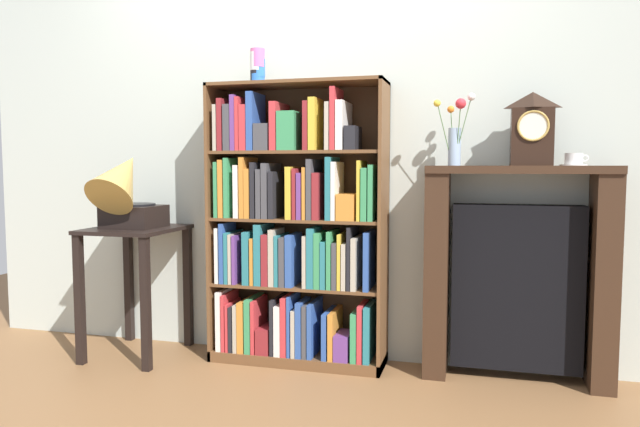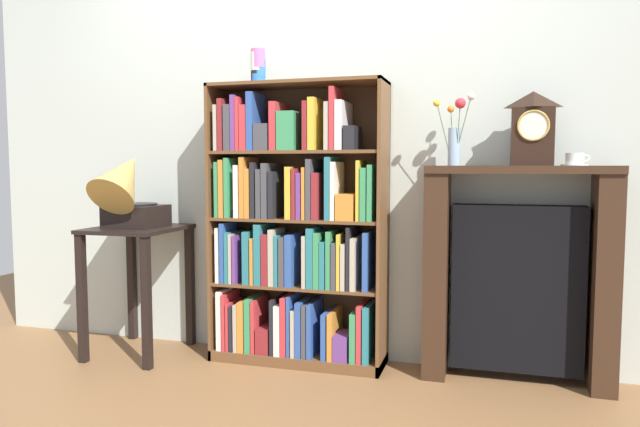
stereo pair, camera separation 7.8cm
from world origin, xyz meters
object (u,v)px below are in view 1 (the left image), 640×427
object	(u,v)px
mantel_clock	(532,129)
bookshelf	(293,238)
side_table_left	(136,261)
teacup_with_saucer	(574,160)
gramophone	(126,190)
cup_stack	(258,66)
fireplace_mantel	(517,276)
flower_vase	(455,135)

from	to	relation	value
mantel_clock	bookshelf	bearing A→B (deg)	-179.10
side_table_left	teacup_with_saucer	world-z (taller)	teacup_with_saucer
gramophone	cup_stack	bearing A→B (deg)	15.36
gramophone	fireplace_mantel	xyz separation A→B (m)	(2.14, 0.24, -0.43)
gramophone	flower_vase	world-z (taller)	flower_vase
side_table_left	fireplace_mantel	xyz separation A→B (m)	(2.14, 0.16, -0.01)
side_table_left	cup_stack	bearing A→B (deg)	9.13
cup_stack	side_table_left	world-z (taller)	cup_stack
teacup_with_saucer	side_table_left	bearing A→B (deg)	-176.73
cup_stack	side_table_left	xyz separation A→B (m)	(-0.73, -0.12, -1.11)
cup_stack	flower_vase	size ratio (longest dim) A/B	0.53
cup_stack	gramophone	distance (m)	1.02
side_table_left	fireplace_mantel	distance (m)	2.15
mantel_clock	teacup_with_saucer	world-z (taller)	mantel_clock
fireplace_mantel	mantel_clock	distance (m)	0.76
side_table_left	teacup_with_saucer	bearing A→B (deg)	3.27
gramophone	teacup_with_saucer	world-z (taller)	gramophone
cup_stack	teacup_with_saucer	xyz separation A→B (m)	(1.66, 0.02, -0.53)
fireplace_mantel	cup_stack	bearing A→B (deg)	-178.38
gramophone	mantel_clock	size ratio (longest dim) A/B	1.38
fireplace_mantel	flower_vase	world-z (taller)	flower_vase
bookshelf	side_table_left	xyz separation A→B (m)	(-0.94, -0.11, -0.15)
flower_vase	teacup_with_saucer	bearing A→B (deg)	1.12
cup_stack	flower_vase	distance (m)	1.16
cup_stack	teacup_with_saucer	size ratio (longest dim) A/B	1.43
fireplace_mantel	gramophone	bearing A→B (deg)	-173.59
bookshelf	flower_vase	xyz separation A→B (m)	(0.88, 0.01, 0.56)
bookshelf	fireplace_mantel	distance (m)	1.22
gramophone	fireplace_mantel	bearing A→B (deg)	6.41
side_table_left	mantel_clock	bearing A→B (deg)	3.49
bookshelf	cup_stack	world-z (taller)	cup_stack
cup_stack	gramophone	xyz separation A→B (m)	(-0.73, -0.20, -0.69)
bookshelf	teacup_with_saucer	distance (m)	1.52
side_table_left	gramophone	xyz separation A→B (m)	(0.00, -0.08, 0.42)
flower_vase	teacup_with_saucer	distance (m)	0.59
teacup_with_saucer	mantel_clock	bearing A→B (deg)	-179.20
teacup_with_saucer	gramophone	bearing A→B (deg)	-174.76
gramophone	flower_vase	bearing A→B (deg)	6.54
side_table_left	teacup_with_saucer	size ratio (longest dim) A/B	5.61
mantel_clock	side_table_left	bearing A→B (deg)	-176.51
cup_stack	side_table_left	distance (m)	1.34
side_table_left	mantel_clock	xyz separation A→B (m)	(2.19, 0.13, 0.74)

